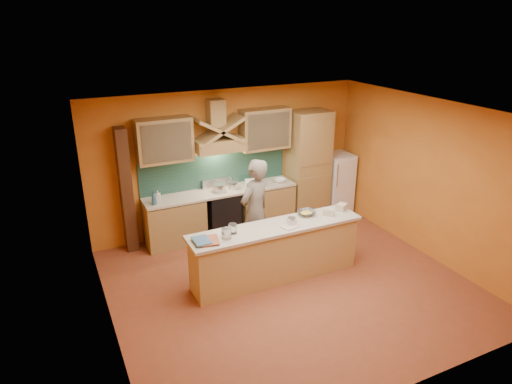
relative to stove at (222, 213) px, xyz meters
name	(u,v)px	position (x,y,z in m)	size (l,w,h in m)	color
floor	(289,285)	(0.30, -2.20, -0.45)	(5.50, 5.00, 0.01)	brown
ceiling	(295,113)	(0.30, -2.20, 2.35)	(5.50, 5.00, 0.01)	white
wall_back	(229,160)	(0.30, 0.30, 0.95)	(5.50, 0.02, 2.80)	#C47126
wall_front	(410,289)	(0.30, -4.70, 0.95)	(5.50, 0.02, 2.80)	#C47126
wall_left	(103,242)	(-2.45, -2.20, 0.95)	(0.02, 5.00, 2.80)	#C47126
wall_right	(428,179)	(3.05, -2.20, 0.95)	(0.02, 5.00, 2.80)	#C47126
base_cabinet_left	(175,223)	(-0.95, 0.00, -0.02)	(1.10, 0.60, 0.86)	#9F7D48
base_cabinet_right	(265,206)	(0.95, 0.00, -0.02)	(1.10, 0.60, 0.86)	#9F7D48
counter_top	(221,191)	(0.00, 0.00, 0.45)	(3.00, 0.62, 0.04)	beige
stove	(222,213)	(0.00, 0.00, 0.00)	(0.60, 0.58, 0.90)	black
backsplash	(215,170)	(0.00, 0.28, 0.80)	(3.00, 0.03, 0.70)	#1C3E35
range_hood	(219,145)	(0.00, 0.05, 1.37)	(0.92, 0.50, 0.24)	#9F7D48
hood_chimney	(216,113)	(0.00, 0.15, 1.95)	(0.30, 0.30, 0.50)	#9F7D48
upper_cabinet_left	(164,140)	(-1.00, 0.12, 1.55)	(1.00, 0.35, 0.80)	#9F7D48
upper_cabinet_right	(265,129)	(1.00, 0.12, 1.55)	(1.00, 0.35, 0.80)	#9F7D48
pantry_column	(308,166)	(1.95, 0.00, 0.70)	(0.80, 0.60, 2.30)	#9F7D48
fridge	(336,183)	(2.70, 0.00, 0.20)	(0.58, 0.60, 1.30)	white
trim_column_left	(126,191)	(-1.75, 0.15, 0.70)	(0.20, 0.30, 2.30)	#472816
island_body	(276,254)	(0.20, -1.90, -0.01)	(2.80, 0.55, 0.88)	tan
island_top	(276,227)	(0.20, -1.90, 0.47)	(2.90, 0.62, 0.05)	beige
person	(255,211)	(0.15, -1.21, 0.48)	(0.68, 0.45, 1.87)	#70665B
pot_large	(219,189)	(-0.05, -0.03, 0.52)	(0.23, 0.23, 0.15)	silver
pot_small	(233,186)	(0.25, -0.01, 0.52)	(0.20, 0.20, 0.14)	silver
soap_bottle_a	(158,195)	(-1.21, 0.03, 0.56)	(0.08, 0.09, 0.19)	white
soap_bottle_b	(154,198)	(-1.33, -0.14, 0.60)	(0.10, 0.10, 0.25)	#2F6182
bowl_back	(280,180)	(1.24, -0.08, 0.51)	(0.24, 0.24, 0.08)	silver
dish_rack	(254,183)	(0.68, -0.03, 0.53)	(0.31, 0.24, 0.11)	white
book_lower	(201,241)	(-1.06, -1.93, 0.51)	(0.26, 0.35, 0.03)	#A6583B
book_upper	(194,242)	(-1.18, -1.93, 0.53)	(0.24, 0.32, 0.02)	#3D6286
jar_large	(226,234)	(-0.68, -1.96, 0.58)	(0.15, 0.15, 0.16)	white
jar_small	(233,229)	(-0.52, -1.84, 0.57)	(0.13, 0.13, 0.15)	white
kitchen_scale	(292,222)	(0.45, -1.97, 0.55)	(0.13, 0.13, 0.11)	silver
mixing_bowl	(306,213)	(0.86, -1.74, 0.53)	(0.29, 0.29, 0.07)	silver
cloth	(290,227)	(0.38, -2.03, 0.50)	(0.26, 0.20, 0.02)	beige
grocery_bag_a	(342,207)	(1.51, -1.83, 0.55)	(0.18, 0.14, 0.11)	beige
grocery_bag_b	(328,212)	(1.20, -1.89, 0.55)	(0.18, 0.14, 0.11)	beige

